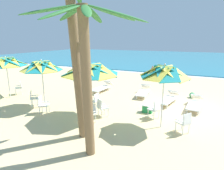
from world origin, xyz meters
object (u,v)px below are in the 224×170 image
object	(u,v)px
plastic_chair_6	(43,104)
sun_lounger_1	(168,98)
cooler_box	(148,109)
beach_umbrella_1	(90,70)
plastic_chair_3	(91,112)
palm_tree_3	(87,64)
plastic_chair_4	(94,100)
plastic_chair_5	(34,97)
beach_umbrella_3	(6,62)
palm_tree_2	(76,48)
plastic_chair_1	(184,122)
plastic_chair_7	(19,87)
beach_ball	(192,95)
plastic_chair_0	(155,108)
beachgoer_seated	(153,72)
sun_lounger_2	(143,91)
plastic_chair_2	(102,107)
sun_lounger_0	(195,103)
beach_umbrella_2	(42,66)
sun_lounger_3	(102,87)
beach_umbrella_0	(164,73)

from	to	relation	value
plastic_chair_6	sun_lounger_1	world-z (taller)	plastic_chair_6
cooler_box	beach_umbrella_1	bearing A→B (deg)	-143.50
plastic_chair_3	cooler_box	size ratio (longest dim) A/B	1.73
palm_tree_3	plastic_chair_4	bearing A→B (deg)	117.74
plastic_chair_4	plastic_chair_5	world-z (taller)	same
beach_umbrella_3	palm_tree_2	size ratio (longest dim) A/B	0.48
plastic_chair_1	plastic_chair_7	xyz separation A→B (m)	(-10.39, 1.08, 0.00)
plastic_chair_7	beach_ball	bearing A→B (deg)	20.86
plastic_chair_4	beach_umbrella_3	world-z (taller)	beach_umbrella_3
plastic_chair_0	plastic_chair_1	distance (m)	1.64
plastic_chair_1	beachgoer_seated	bearing A→B (deg)	108.23
plastic_chair_4	beach_umbrella_3	distance (m)	6.16
beach_umbrella_1	sun_lounger_2	xyz separation A→B (m)	(1.29, 4.43, -1.97)
palm_tree_3	cooler_box	distance (m)	5.14
plastic_chair_3	beach_umbrella_3	size ratio (longest dim) A/B	0.33
plastic_chair_0	beach_umbrella_1	bearing A→B (deg)	-158.46
beach_umbrella_1	palm_tree_3	xyz separation A→B (m)	(1.47, -2.62, 0.67)
beachgoer_seated	beach_umbrella_3	bearing A→B (deg)	-119.26
plastic_chair_4	plastic_chair_7	bearing A→B (deg)	177.16
plastic_chair_1	beach_umbrella_3	distance (m)	10.51
plastic_chair_0	plastic_chair_2	world-z (taller)	same
plastic_chair_5	plastic_chair_7	distance (m)	2.95
beach_umbrella_3	plastic_chair_7	world-z (taller)	beach_umbrella_3
beach_umbrella_3	sun_lounger_0	size ratio (longest dim) A/B	1.19
plastic_chair_1	beach_umbrella_1	size ratio (longest dim) A/B	0.33
plastic_chair_1	plastic_chair_2	bearing A→B (deg)	178.34
plastic_chair_2	cooler_box	xyz separation A→B (m)	(1.84, 1.43, -0.30)
plastic_chair_1	palm_tree_2	size ratio (longest dim) A/B	0.16
beach_umbrella_2	sun_lounger_3	world-z (taller)	beach_umbrella_2
beach_umbrella_0	palm_tree_2	xyz separation A→B (m)	(-2.56, -2.20, 1.00)
beach_umbrella_0	palm_tree_3	xyz separation A→B (m)	(-1.70, -2.93, 0.62)
plastic_chair_7	sun_lounger_2	bearing A→B (deg)	22.89
beach_umbrella_0	beach_umbrella_2	world-z (taller)	beach_umbrella_0
beach_umbrella_2	palm_tree_2	bearing A→B (deg)	-28.80
beach_umbrella_3	plastic_chair_2	bearing A→B (deg)	-2.24
sun_lounger_2	cooler_box	size ratio (longest dim) A/B	4.36
sun_lounger_1	beach_umbrella_3	bearing A→B (deg)	-161.88
plastic_chair_4	sun_lounger_3	size ratio (longest dim) A/B	0.39
palm_tree_3	plastic_chair_2	bearing A→B (deg)	110.19
plastic_chair_6	plastic_chair_7	xyz separation A→B (m)	(-3.88, 1.84, 0.00)
plastic_chair_1	plastic_chair_5	distance (m)	7.73
plastic_chair_6	beachgoer_seated	size ratio (longest dim) A/B	0.94
beachgoer_seated	plastic_chair_5	bearing A→B (deg)	-107.54
plastic_chair_7	palm_tree_3	distance (m)	9.01
sun_lounger_3	beach_ball	size ratio (longest dim) A/B	6.37
sun_lounger_3	beachgoer_seated	size ratio (longest dim) A/B	2.38
plastic_chair_3	plastic_chair_4	world-z (taller)	same
beach_umbrella_0	sun_lounger_1	distance (m)	3.82
plastic_chair_7	palm_tree_3	world-z (taller)	palm_tree_3
sun_lounger_1	beach_ball	size ratio (longest dim) A/B	6.45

